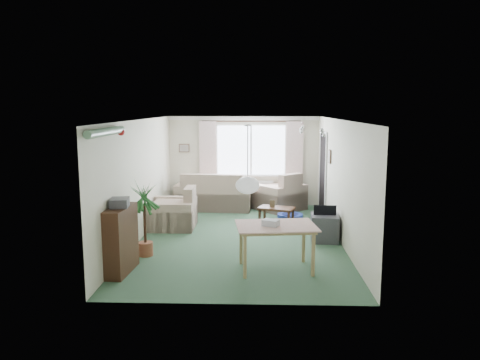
{
  "coord_description": "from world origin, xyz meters",
  "views": [
    {
      "loc": [
        0.32,
        -9.25,
        2.66
      ],
      "look_at": [
        0.0,
        0.3,
        1.15
      ],
      "focal_mm": 35.0,
      "sensor_mm": 36.0,
      "label": 1
    }
  ],
  "objects_px": {
    "armchair_corner": "(279,191)",
    "tv_cube": "(324,228)",
    "houseplant": "(145,220)",
    "coffee_table": "(276,215)",
    "armchair_left": "(173,207)",
    "sofa": "(214,190)",
    "pet_bed": "(290,217)",
    "bookshelf": "(121,240)",
    "dining_table": "(276,248)"
  },
  "relations": [
    {
      "from": "dining_table",
      "to": "tv_cube",
      "type": "xyz_separation_m",
      "value": [
        1.04,
        1.72,
        -0.1
      ]
    },
    {
      "from": "dining_table",
      "to": "bookshelf",
      "type": "bearing_deg",
      "value": -175.53
    },
    {
      "from": "dining_table",
      "to": "pet_bed",
      "type": "xyz_separation_m",
      "value": [
        0.5,
        3.53,
        -0.31
      ]
    },
    {
      "from": "armchair_corner",
      "to": "bookshelf",
      "type": "relative_size",
      "value": 1.01
    },
    {
      "from": "houseplant",
      "to": "armchair_corner",
      "type": "bearing_deg",
      "value": 56.65
    },
    {
      "from": "pet_bed",
      "to": "armchair_corner",
      "type": "bearing_deg",
      "value": 101.29
    },
    {
      "from": "tv_cube",
      "to": "bookshelf",
      "type": "bearing_deg",
      "value": -147.39
    },
    {
      "from": "sofa",
      "to": "armchair_corner",
      "type": "height_order",
      "value": "armchair_corner"
    },
    {
      "from": "armchair_left",
      "to": "tv_cube",
      "type": "xyz_separation_m",
      "value": [
        3.2,
        -0.93,
        -0.19
      ]
    },
    {
      "from": "coffee_table",
      "to": "tv_cube",
      "type": "bearing_deg",
      "value": -58.73
    },
    {
      "from": "dining_table",
      "to": "tv_cube",
      "type": "bearing_deg",
      "value": 58.71
    },
    {
      "from": "dining_table",
      "to": "armchair_corner",
      "type": "bearing_deg",
      "value": 86.49
    },
    {
      "from": "houseplant",
      "to": "dining_table",
      "type": "relative_size",
      "value": 1.13
    },
    {
      "from": "armchair_corner",
      "to": "dining_table",
      "type": "relative_size",
      "value": 0.92
    },
    {
      "from": "houseplant",
      "to": "tv_cube",
      "type": "bearing_deg",
      "value": 17.47
    },
    {
      "from": "armchair_corner",
      "to": "armchair_left",
      "type": "relative_size",
      "value": 1.07
    },
    {
      "from": "armchair_left",
      "to": "coffee_table",
      "type": "relative_size",
      "value": 1.28
    },
    {
      "from": "armchair_corner",
      "to": "dining_table",
      "type": "height_order",
      "value": "armchair_corner"
    },
    {
      "from": "armchair_corner",
      "to": "dining_table",
      "type": "xyz_separation_m",
      "value": [
        -0.28,
        -4.6,
        -0.12
      ]
    },
    {
      "from": "armchair_left",
      "to": "bookshelf",
      "type": "xyz_separation_m",
      "value": [
        -0.34,
        -2.85,
        0.08
      ]
    },
    {
      "from": "dining_table",
      "to": "coffee_table",
      "type": "bearing_deg",
      "value": 87.25
    },
    {
      "from": "sofa",
      "to": "tv_cube",
      "type": "relative_size",
      "value": 3.34
    },
    {
      "from": "dining_table",
      "to": "armchair_left",
      "type": "bearing_deg",
      "value": 129.12
    },
    {
      "from": "dining_table",
      "to": "houseplant",
      "type": "bearing_deg",
      "value": 163.96
    },
    {
      "from": "houseplant",
      "to": "coffee_table",
      "type": "bearing_deg",
      "value": 45.72
    },
    {
      "from": "sofa",
      "to": "tv_cube",
      "type": "bearing_deg",
      "value": 134.18
    },
    {
      "from": "armchair_corner",
      "to": "pet_bed",
      "type": "distance_m",
      "value": 1.17
    },
    {
      "from": "houseplant",
      "to": "tv_cube",
      "type": "xyz_separation_m",
      "value": [
        3.35,
        1.05,
        -0.4
      ]
    },
    {
      "from": "armchair_corner",
      "to": "coffee_table",
      "type": "relative_size",
      "value": 1.37
    },
    {
      "from": "sofa",
      "to": "armchair_left",
      "type": "distance_m",
      "value": 2.1
    },
    {
      "from": "coffee_table",
      "to": "tv_cube",
      "type": "relative_size",
      "value": 1.37
    },
    {
      "from": "sofa",
      "to": "armchair_corner",
      "type": "distance_m",
      "value": 1.7
    },
    {
      "from": "armchair_corner",
      "to": "tv_cube",
      "type": "relative_size",
      "value": 1.88
    },
    {
      "from": "bookshelf",
      "to": "dining_table",
      "type": "relative_size",
      "value": 0.91
    },
    {
      "from": "tv_cube",
      "to": "pet_bed",
      "type": "distance_m",
      "value": 1.9
    },
    {
      "from": "armchair_corner",
      "to": "dining_table",
      "type": "distance_m",
      "value": 4.61
    },
    {
      "from": "tv_cube",
      "to": "houseplant",
      "type": "bearing_deg",
      "value": -158.3
    },
    {
      "from": "sofa",
      "to": "pet_bed",
      "type": "relative_size",
      "value": 3.2
    },
    {
      "from": "coffee_table",
      "to": "houseplant",
      "type": "bearing_deg",
      "value": -134.28
    },
    {
      "from": "armchair_left",
      "to": "houseplant",
      "type": "height_order",
      "value": "houseplant"
    },
    {
      "from": "bookshelf",
      "to": "dining_table",
      "type": "height_order",
      "value": "bookshelf"
    },
    {
      "from": "bookshelf",
      "to": "houseplant",
      "type": "xyz_separation_m",
      "value": [
        0.19,
        0.86,
        0.13
      ]
    },
    {
      "from": "coffee_table",
      "to": "dining_table",
      "type": "relative_size",
      "value": 0.67
    },
    {
      "from": "armchair_corner",
      "to": "sofa",
      "type": "bearing_deg",
      "value": -41.52
    },
    {
      "from": "pet_bed",
      "to": "sofa",
      "type": "bearing_deg",
      "value": 150.23
    },
    {
      "from": "armchair_corner",
      "to": "tv_cube",
      "type": "height_order",
      "value": "armchair_corner"
    },
    {
      "from": "armchair_corner",
      "to": "coffee_table",
      "type": "distance_m",
      "value": 1.45
    },
    {
      "from": "coffee_table",
      "to": "tv_cube",
      "type": "distance_m",
      "value": 1.72
    },
    {
      "from": "sofa",
      "to": "bookshelf",
      "type": "distance_m",
      "value": 4.94
    },
    {
      "from": "houseplant",
      "to": "pet_bed",
      "type": "height_order",
      "value": "houseplant"
    }
  ]
}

